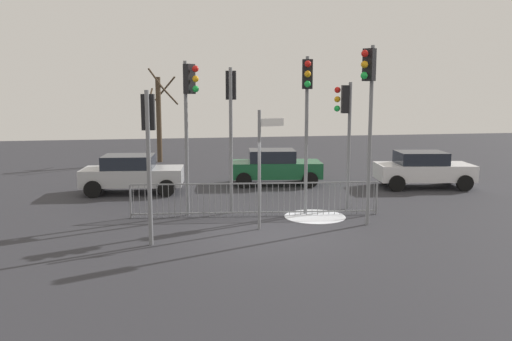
# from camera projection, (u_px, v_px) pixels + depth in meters

# --- Properties ---
(ground_plane) EXTENTS (60.00, 60.00, 0.00)m
(ground_plane) POSITION_uv_depth(u_px,v_px,m) (269.00, 233.00, 14.59)
(ground_plane) COLOR #2D2D33
(traffic_light_mid_right) EXTENTS (0.47, 0.47, 4.82)m
(traffic_light_mid_right) POSITION_uv_depth(u_px,v_px,m) (189.00, 104.00, 16.06)
(traffic_light_mid_right) COLOR slate
(traffic_light_mid_right) RESTS_ON ground
(traffic_light_foreground_right) EXTENTS (0.36, 0.56, 4.64)m
(traffic_light_foreground_right) POSITION_uv_depth(u_px,v_px,m) (231.00, 107.00, 16.63)
(traffic_light_foreground_right) COLOR slate
(traffic_light_foreground_right) RESTS_ON ground
(traffic_light_rear_right) EXTENTS (0.36, 0.56, 4.97)m
(traffic_light_rear_right) POSITION_uv_depth(u_px,v_px,m) (307.00, 100.00, 16.21)
(traffic_light_rear_right) COLOR slate
(traffic_light_rear_right) RESTS_ON ground
(traffic_light_foreground_left) EXTENTS (0.34, 0.57, 3.94)m
(traffic_light_foreground_left) POSITION_uv_depth(u_px,v_px,m) (149.00, 132.00, 13.18)
(traffic_light_foreground_left) COLOR slate
(traffic_light_foreground_left) RESTS_ON ground
(traffic_light_rear_left) EXTENTS (0.49, 0.44, 5.19)m
(traffic_light_rear_left) POSITION_uv_depth(u_px,v_px,m) (369.00, 96.00, 14.85)
(traffic_light_rear_left) COLOR slate
(traffic_light_rear_left) RESTS_ON ground
(traffic_light_mid_left) EXTENTS (0.56, 0.36, 4.20)m
(traffic_light_mid_left) POSITION_uv_depth(u_px,v_px,m) (345.00, 117.00, 17.12)
(traffic_light_mid_left) COLOR slate
(traffic_light_mid_left) RESTS_ON ground
(direction_sign_post) EXTENTS (0.77, 0.23, 3.40)m
(direction_sign_post) POSITION_uv_depth(u_px,v_px,m) (261.00, 164.00, 14.74)
(direction_sign_post) COLOR slate
(direction_sign_post) RESTS_ON ground
(pedestrian_guard_railing) EXTENTS (7.78, 0.95, 1.07)m
(pedestrian_guard_railing) POSITION_uv_depth(u_px,v_px,m) (255.00, 199.00, 16.49)
(pedestrian_guard_railing) COLOR slate
(pedestrian_guard_railing) RESTS_ON ground
(car_silver_near) EXTENTS (3.96, 2.26, 1.47)m
(car_silver_near) POSITION_uv_depth(u_px,v_px,m) (132.00, 173.00, 20.24)
(car_silver_near) COLOR #B2B5BA
(car_silver_near) RESTS_ON ground
(car_green_far) EXTENTS (3.99, 2.35, 1.47)m
(car_green_far) POSITION_uv_depth(u_px,v_px,m) (274.00, 166.00, 22.10)
(car_green_far) COLOR #195933
(car_green_far) RESTS_ON ground
(car_white_mid) EXTENTS (4.02, 2.41, 1.47)m
(car_white_mid) POSITION_uv_depth(u_px,v_px,m) (423.00, 169.00, 21.38)
(car_white_mid) COLOR silver
(car_white_mid) RESTS_ON ground
(bare_tree_left) EXTENTS (1.72, 2.07, 5.12)m
(bare_tree_left) POSITION_uv_depth(u_px,v_px,m) (159.00, 116.00, 28.74)
(bare_tree_left) COLOR #473828
(bare_tree_left) RESTS_ON ground
(snow_patch_kerb) EXTENTS (1.92, 1.92, 0.01)m
(snow_patch_kerb) POSITION_uv_depth(u_px,v_px,m) (315.00, 217.00, 16.48)
(snow_patch_kerb) COLOR white
(snow_patch_kerb) RESTS_ON ground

